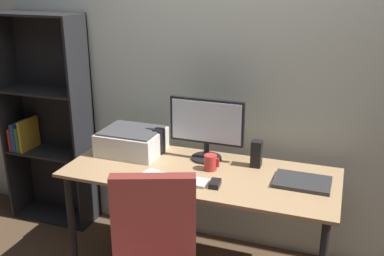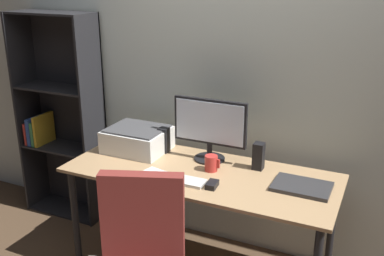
{
  "view_description": "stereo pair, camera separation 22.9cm",
  "coord_description": "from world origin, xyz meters",
  "px_view_note": "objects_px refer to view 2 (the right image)",
  "views": [
    {
      "loc": [
        0.78,
        -2.35,
        1.89
      ],
      "look_at": [
        -0.04,
        -0.04,
        1.03
      ],
      "focal_mm": 41.56,
      "sensor_mm": 36.0,
      "label": 1
    },
    {
      "loc": [
        1.0,
        -2.26,
        1.89
      ],
      "look_at": [
        -0.04,
        -0.04,
        1.03
      ],
      "focal_mm": 41.56,
      "sensor_mm": 36.0,
      "label": 2
    }
  ],
  "objects_px": {
    "monitor": "(210,126)",
    "speaker_right": "(259,156)",
    "mouse": "(212,185)",
    "speaker_left": "(164,140)",
    "desk": "(200,184)",
    "keyboard": "(181,180)",
    "printer": "(137,139)",
    "coffee_mug": "(211,163)",
    "laptop": "(302,187)",
    "bookshelf": "(61,118)"
  },
  "relations": [
    {
      "from": "monitor",
      "to": "speaker_right",
      "type": "xyz_separation_m",
      "value": [
        0.33,
        -0.01,
        -0.15
      ]
    },
    {
      "from": "mouse",
      "to": "speaker_left",
      "type": "bearing_deg",
      "value": 140.64
    },
    {
      "from": "desk",
      "to": "keyboard",
      "type": "distance_m",
      "value": 0.2
    },
    {
      "from": "keyboard",
      "to": "speaker_left",
      "type": "distance_m",
      "value": 0.48
    },
    {
      "from": "mouse",
      "to": "printer",
      "type": "bearing_deg",
      "value": 151.8
    },
    {
      "from": "coffee_mug",
      "to": "speaker_right",
      "type": "distance_m",
      "value": 0.29
    },
    {
      "from": "desk",
      "to": "mouse",
      "type": "relative_size",
      "value": 17.28
    },
    {
      "from": "laptop",
      "to": "speaker_left",
      "type": "bearing_deg",
      "value": 171.7
    },
    {
      "from": "monitor",
      "to": "keyboard",
      "type": "distance_m",
      "value": 0.43
    },
    {
      "from": "desk",
      "to": "speaker_right",
      "type": "relative_size",
      "value": 9.76
    },
    {
      "from": "desk",
      "to": "keyboard",
      "type": "relative_size",
      "value": 5.72
    },
    {
      "from": "mouse",
      "to": "laptop",
      "type": "xyz_separation_m",
      "value": [
        0.46,
        0.2,
        -0.01
      ]
    },
    {
      "from": "coffee_mug",
      "to": "printer",
      "type": "distance_m",
      "value": 0.59
    },
    {
      "from": "coffee_mug",
      "to": "laptop",
      "type": "bearing_deg",
      "value": -0.57
    },
    {
      "from": "desk",
      "to": "printer",
      "type": "distance_m",
      "value": 0.57
    },
    {
      "from": "laptop",
      "to": "printer",
      "type": "distance_m",
      "value": 1.14
    },
    {
      "from": "monitor",
      "to": "bookshelf",
      "type": "distance_m",
      "value": 1.35
    },
    {
      "from": "desk",
      "to": "monitor",
      "type": "bearing_deg",
      "value": 96.88
    },
    {
      "from": "mouse",
      "to": "speaker_right",
      "type": "height_order",
      "value": "speaker_right"
    },
    {
      "from": "laptop",
      "to": "speaker_left",
      "type": "xyz_separation_m",
      "value": [
        -0.96,
        0.15,
        0.07
      ]
    },
    {
      "from": "keyboard",
      "to": "speaker_right",
      "type": "distance_m",
      "value": 0.51
    },
    {
      "from": "keyboard",
      "to": "laptop",
      "type": "distance_m",
      "value": 0.69
    },
    {
      "from": "keyboard",
      "to": "printer",
      "type": "xyz_separation_m",
      "value": [
        -0.48,
        0.31,
        0.07
      ]
    },
    {
      "from": "printer",
      "to": "desk",
      "type": "bearing_deg",
      "value": -14.53
    },
    {
      "from": "coffee_mug",
      "to": "printer",
      "type": "bearing_deg",
      "value": 170.76
    },
    {
      "from": "mouse",
      "to": "speaker_right",
      "type": "relative_size",
      "value": 0.56
    },
    {
      "from": "monitor",
      "to": "speaker_right",
      "type": "height_order",
      "value": "monitor"
    },
    {
      "from": "bookshelf",
      "to": "printer",
      "type": "bearing_deg",
      "value": -13.4
    },
    {
      "from": "printer",
      "to": "speaker_left",
      "type": "bearing_deg",
      "value": 15.76
    },
    {
      "from": "coffee_mug",
      "to": "bookshelf",
      "type": "xyz_separation_m",
      "value": [
        -1.41,
        0.29,
        0.01
      ]
    },
    {
      "from": "monitor",
      "to": "coffee_mug",
      "type": "distance_m",
      "value": 0.25
    },
    {
      "from": "desk",
      "to": "laptop",
      "type": "relative_size",
      "value": 5.18
    },
    {
      "from": "desk",
      "to": "speaker_right",
      "type": "distance_m",
      "value": 0.4
    },
    {
      "from": "speaker_right",
      "to": "printer",
      "type": "distance_m",
      "value": 0.84
    },
    {
      "from": "keyboard",
      "to": "mouse",
      "type": "distance_m",
      "value": 0.19
    },
    {
      "from": "monitor",
      "to": "speaker_left",
      "type": "bearing_deg",
      "value": -178.61
    },
    {
      "from": "laptop",
      "to": "speaker_left",
      "type": "height_order",
      "value": "speaker_left"
    },
    {
      "from": "monitor",
      "to": "keyboard",
      "type": "bearing_deg",
      "value": -93.85
    },
    {
      "from": "speaker_right",
      "to": "monitor",
      "type": "bearing_deg",
      "value": 178.61
    },
    {
      "from": "printer",
      "to": "bookshelf",
      "type": "xyz_separation_m",
      "value": [
        -0.83,
        0.2,
        -0.02
      ]
    },
    {
      "from": "speaker_left",
      "to": "speaker_right",
      "type": "bearing_deg",
      "value": 0.0
    },
    {
      "from": "desk",
      "to": "monitor",
      "type": "height_order",
      "value": "monitor"
    },
    {
      "from": "desk",
      "to": "printer",
      "type": "height_order",
      "value": "printer"
    },
    {
      "from": "mouse",
      "to": "bookshelf",
      "type": "xyz_separation_m",
      "value": [
        -1.5,
        0.5,
        0.04
      ]
    },
    {
      "from": "keyboard",
      "to": "speaker_left",
      "type": "xyz_separation_m",
      "value": [
        -0.3,
        0.36,
        0.08
      ]
    },
    {
      "from": "monitor",
      "to": "coffee_mug",
      "type": "relative_size",
      "value": 4.98
    },
    {
      "from": "coffee_mug",
      "to": "printer",
      "type": "xyz_separation_m",
      "value": [
        -0.58,
        0.09,
        0.03
      ]
    },
    {
      "from": "monitor",
      "to": "bookshelf",
      "type": "bearing_deg",
      "value": 174.04
    },
    {
      "from": "speaker_right",
      "to": "bookshelf",
      "type": "bearing_deg",
      "value": 174.94
    },
    {
      "from": "laptop",
      "to": "printer",
      "type": "bearing_deg",
      "value": 175.56
    }
  ]
}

